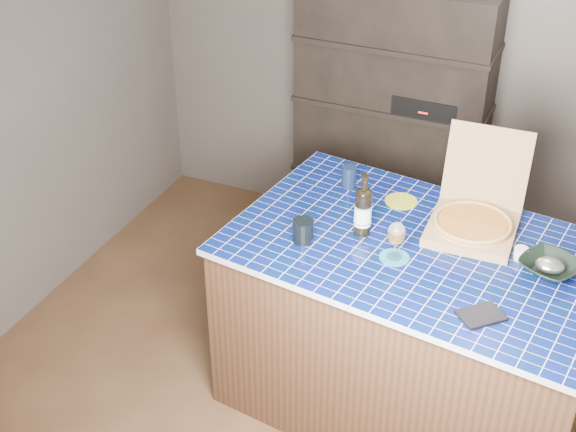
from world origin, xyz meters
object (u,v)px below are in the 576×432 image
at_px(kitchen_island, 414,327).
at_px(dvd_case, 481,315).
at_px(pizza_box, 474,220).
at_px(wine_glass, 396,234).
at_px(mead_bottle, 363,211).
at_px(bowl, 550,267).

bearing_deg(kitchen_island, dvd_case, -40.30).
distance_m(pizza_box, wine_glass, 0.47).
bearing_deg(pizza_box, mead_bottle, -155.86).
distance_m(pizza_box, bowl, 0.44).
relative_size(mead_bottle, wine_glass, 1.74).
relative_size(kitchen_island, bowl, 7.69).
xyz_separation_m(kitchen_island, wine_glass, (-0.10, -0.14, 0.63)).
height_order(pizza_box, wine_glass, pizza_box).
relative_size(kitchen_island, mead_bottle, 5.97).
distance_m(kitchen_island, mead_bottle, 0.70).
bearing_deg(kitchen_island, pizza_box, 59.64).
bearing_deg(wine_glass, mead_bottle, 146.93).
xyz_separation_m(kitchen_island, bowl, (0.58, 0.03, 0.53)).
bearing_deg(kitchen_island, wine_glass, -117.31).
distance_m(wine_glass, bowl, 0.70).
height_order(mead_bottle, wine_glass, mead_bottle).
bearing_deg(dvd_case, wine_glass, -164.62).
bearing_deg(bowl, mead_bottle, -177.45).
relative_size(mead_bottle, bowl, 1.29).
bearing_deg(mead_bottle, pizza_box, 25.95).
bearing_deg(mead_bottle, kitchen_island, 0.83).
height_order(dvd_case, bowl, bowl).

